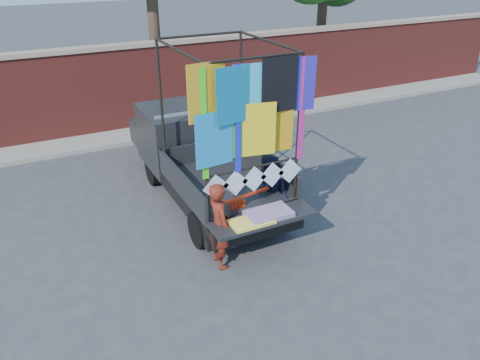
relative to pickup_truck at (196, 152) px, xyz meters
name	(u,v)px	position (x,y,z in m)	size (l,w,h in m)	color
ground	(242,238)	(-0.02, -2.40, -0.92)	(90.00, 90.00, 0.00)	#38383A
brick_wall	(138,86)	(-0.02, 4.60, 0.41)	(30.00, 0.45, 2.61)	maroon
curb	(149,132)	(-0.02, 3.90, -0.86)	(30.00, 1.20, 0.12)	gray
pickup_truck	(196,152)	(0.00, 0.00, 0.00)	(2.29, 5.75, 3.62)	black
woman	(219,226)	(-0.75, -2.97, -0.10)	(0.59, 0.39, 1.63)	maroon
man	(271,196)	(0.59, -2.43, -0.10)	(0.79, 0.62, 1.62)	#131831
streamer_bundle	(241,206)	(-0.19, -2.71, 0.01)	(0.98, 0.20, 0.67)	red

